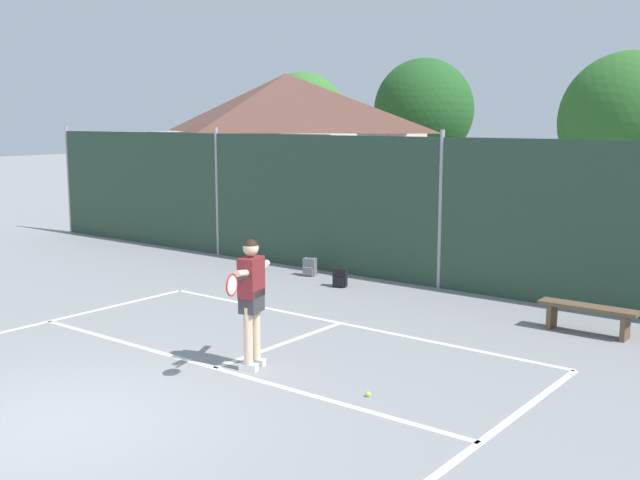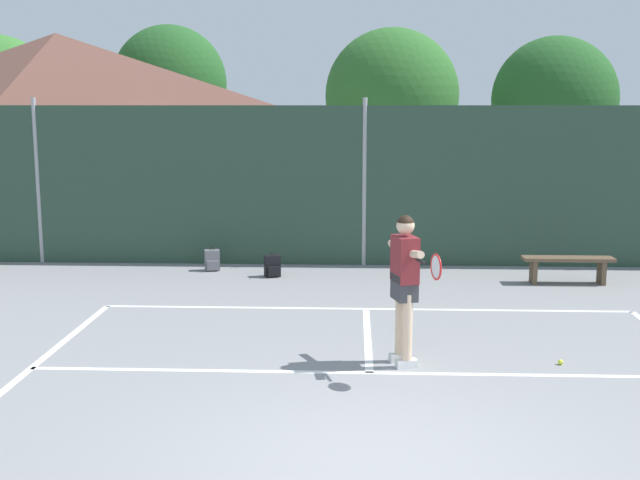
# 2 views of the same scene
# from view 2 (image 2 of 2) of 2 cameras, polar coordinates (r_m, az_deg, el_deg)

# --- Properties ---
(ground_plane) EXTENTS (120.00, 120.00, 0.00)m
(ground_plane) POSITION_cam_2_polar(r_m,az_deg,el_deg) (7.40, 3.90, -15.69)
(ground_plane) COLOR gray
(court_markings) EXTENTS (8.30, 11.10, 0.01)m
(court_markings) POSITION_cam_2_polar(r_m,az_deg,el_deg) (7.99, 3.78, -13.68)
(court_markings) COLOR white
(court_markings) RESTS_ON ground
(chainlink_fence) EXTENTS (26.09, 0.09, 3.29)m
(chainlink_fence) POSITION_cam_2_polar(r_m,az_deg,el_deg) (15.77, 3.16, 3.84)
(chainlink_fence) COLOR #284233
(chainlink_fence) RESTS_ON ground
(clubhouse_building) EXTENTS (7.53, 5.22, 4.85)m
(clubhouse_building) POSITION_cam_2_polar(r_m,az_deg,el_deg) (20.83, -17.96, 7.39)
(clubhouse_building) COLOR beige
(clubhouse_building) RESTS_ON ground
(treeline_backdrop) EXTENTS (27.00, 3.71, 5.70)m
(treeline_backdrop) POSITION_cam_2_polar(r_m,az_deg,el_deg) (25.29, 4.79, 10.40)
(treeline_backdrop) COLOR brown
(treeline_backdrop) RESTS_ON ground
(tennis_player) EXTENTS (0.55, 1.37, 1.85)m
(tennis_player) POSITION_cam_2_polar(r_m,az_deg,el_deg) (9.73, 6.07, -2.59)
(tennis_player) COLOR silver
(tennis_player) RESTS_ON ground
(tennis_ball) EXTENTS (0.07, 0.07, 0.07)m
(tennis_ball) POSITION_cam_2_polar(r_m,az_deg,el_deg) (10.39, 16.73, -8.31)
(tennis_ball) COLOR #CCE033
(tennis_ball) RESTS_ON ground
(backpack_grey) EXTENTS (0.32, 0.30, 0.46)m
(backpack_grey) POSITION_cam_2_polar(r_m,az_deg,el_deg) (15.53, -7.67, -1.47)
(backpack_grey) COLOR slate
(backpack_grey) RESTS_ON ground
(backpack_black) EXTENTS (0.32, 0.31, 0.46)m
(backpack_black) POSITION_cam_2_polar(r_m,az_deg,el_deg) (14.88, -3.39, -1.89)
(backpack_black) COLOR black
(backpack_black) RESTS_ON ground
(courtside_bench) EXTENTS (1.60, 0.36, 0.48)m
(courtside_bench) POSITION_cam_2_polar(r_m,az_deg,el_deg) (14.91, 17.20, -1.63)
(courtside_bench) COLOR brown
(courtside_bench) RESTS_ON ground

